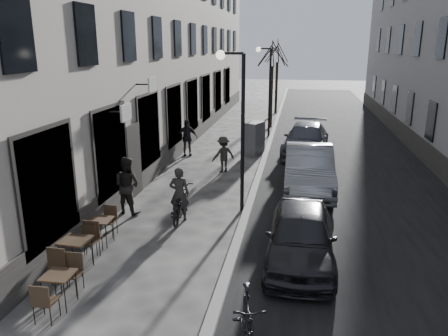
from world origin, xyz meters
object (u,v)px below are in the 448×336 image
(bicycle, at_px, (180,204))
(pedestrian_near, at_px, (127,185))
(pedestrian_far, at_px, (187,138))
(car_near, at_px, (301,235))
(bistro_set_a, at_px, (59,286))
(tree_far, at_px, (278,52))
(utility_cabinet, at_px, (255,138))
(car_far, at_px, (306,140))
(pedestrian_mid, at_px, (223,154))
(bistro_set_c, at_px, (101,229))
(streetlamp_far, at_px, (267,82))
(streetlamp_near, at_px, (237,115))
(tree_near, at_px, (272,54))
(car_mid, at_px, (309,169))
(moped, at_px, (247,323))
(bistro_set_b, at_px, (76,251))

(bicycle, distance_m, pedestrian_near, 1.86)
(pedestrian_far, relative_size, car_near, 0.43)
(bistro_set_a, bearing_deg, tree_far, 82.40)
(utility_cabinet, relative_size, pedestrian_far, 0.91)
(car_far, bearing_deg, pedestrian_mid, -127.70)
(pedestrian_near, bearing_deg, pedestrian_mid, -98.29)
(car_near, bearing_deg, pedestrian_far, 119.40)
(car_near, bearing_deg, pedestrian_mid, 114.04)
(bistro_set_c, height_order, bicycle, bicycle)
(utility_cabinet, distance_m, pedestrian_near, 8.95)
(streetlamp_far, relative_size, car_far, 1.00)
(streetlamp_far, xyz_separation_m, pedestrian_near, (-3.43, -12.81, -2.23))
(streetlamp_near, relative_size, bicycle, 2.59)
(streetlamp_far, distance_m, tree_far, 9.12)
(tree_far, distance_m, bistro_set_c, 24.71)
(tree_far, xyz_separation_m, bistro_set_a, (-2.93, -26.99, -4.22))
(tree_near, height_order, pedestrian_mid, tree_near)
(tree_far, xyz_separation_m, car_mid, (2.26, -18.46, -3.85))
(bistro_set_c, distance_m, moped, 5.72)
(tree_near, bearing_deg, tree_far, 90.00)
(bistro_set_a, distance_m, utility_cabinet, 13.79)
(bistro_set_b, xyz_separation_m, bistro_set_c, (-0.04, 1.43, -0.05))
(tree_near, bearing_deg, utility_cabinet, -92.01)
(streetlamp_near, xyz_separation_m, pedestrian_near, (-3.43, -0.81, -2.23))
(streetlamp_far, xyz_separation_m, utility_cabinet, (-0.19, -4.46, -2.35))
(streetlamp_near, xyz_separation_m, moped, (1.15, -6.72, -2.59))
(pedestrian_mid, distance_m, moped, 11.28)
(tree_near, relative_size, car_mid, 1.16)
(car_mid, xyz_separation_m, moped, (-1.18, -9.27, -0.24))
(tree_near, xyz_separation_m, pedestrian_far, (-3.50, -8.19, -3.78))
(pedestrian_near, bearing_deg, tree_near, -87.14)
(bistro_set_a, bearing_deg, tree_near, 80.65)
(streetlamp_near, xyz_separation_m, bistro_set_c, (-3.28, -3.11, -2.72))
(bistro_set_c, distance_m, car_far, 12.47)
(car_near, bearing_deg, bistro_set_a, -149.76)
(bistro_set_b, bearing_deg, tree_near, 82.76)
(streetlamp_far, bearing_deg, bistro_set_b, -101.08)
(bicycle, bearing_deg, bistro_set_a, 71.42)
(tree_near, distance_m, utility_cabinet, 8.40)
(bistro_set_b, xyz_separation_m, pedestrian_far, (-0.19, 11.36, 0.39))
(utility_cabinet, xyz_separation_m, car_near, (2.25, -10.74, -0.10))
(bistro_set_b, xyz_separation_m, car_mid, (5.57, 7.09, 0.32))
(streetlamp_near, bearing_deg, tree_near, 89.72)
(bistro_set_a, bearing_deg, pedestrian_mid, 79.39)
(streetlamp_near, height_order, bicycle, streetlamp_near)
(utility_cabinet, bearing_deg, bistro_set_a, -80.20)
(tree_near, bearing_deg, car_far, -72.35)
(streetlamp_near, height_order, car_near, streetlamp_near)
(car_mid, bearing_deg, pedestrian_far, 142.59)
(tree_near, relative_size, bicycle, 2.90)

